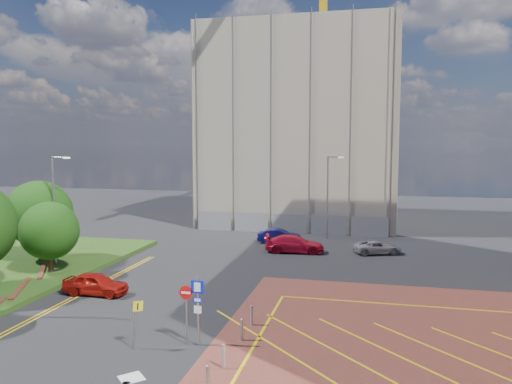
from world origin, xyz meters
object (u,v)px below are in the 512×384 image
(lamp_left_far, at_px, (55,206))
(car_red_left, at_px, (96,284))
(sign_cluster, at_px, (193,304))
(warning_sign, at_px, (136,318))
(lamp_back, at_px, (328,194))
(car_silver_back, at_px, (377,247))
(car_blue_back, at_px, (279,236))
(car_red_back, at_px, (294,244))
(tree_d, at_px, (39,214))
(tree_c, at_px, (49,231))

(lamp_left_far, relative_size, car_red_left, 2.02)
(sign_cluster, xyz_separation_m, warning_sign, (-2.37, -1.00, -0.52))
(lamp_back, bearing_deg, car_red_left, -120.13)
(car_silver_back, bearing_deg, car_red_left, 112.93)
(warning_sign, xyz_separation_m, car_blue_back, (1.99, 24.81, -0.78))
(car_red_back, distance_m, car_silver_back, 6.89)
(sign_cluster, relative_size, warning_sign, 1.43)
(tree_d, height_order, car_silver_back, tree_d)
(lamp_left_far, height_order, car_red_back, lamp_left_far)
(tree_c, height_order, sign_cluster, tree_c)
(car_red_left, relative_size, car_blue_back, 1.01)
(warning_sign, bearing_deg, car_red_left, 131.56)
(tree_d, xyz_separation_m, lamp_back, (20.58, 15.00, 0.49))
(tree_c, height_order, lamp_left_far, lamp_left_far)
(sign_cluster, distance_m, car_red_left, 10.40)
(tree_c, xyz_separation_m, car_blue_back, (13.41, 14.80, -2.54))
(warning_sign, bearing_deg, tree_d, 137.94)
(lamp_back, xyz_separation_m, car_red_back, (-2.23, -6.71, -3.64))
(tree_d, relative_size, car_blue_back, 1.54)
(lamp_back, height_order, warning_sign, lamp_back)
(tree_c, relative_size, sign_cluster, 1.53)
(tree_c, bearing_deg, car_red_left, -30.46)
(tree_d, height_order, warning_sign, tree_d)
(tree_d, bearing_deg, car_blue_back, 35.71)
(car_red_left, relative_size, car_red_back, 0.80)
(tree_d, height_order, car_blue_back, tree_d)
(tree_d, xyz_separation_m, car_red_back, (18.35, 8.29, -3.15))
(tree_c, bearing_deg, car_red_back, 36.33)
(lamp_left_far, xyz_separation_m, car_blue_back, (14.33, 12.80, -4.01))
(car_red_left, bearing_deg, lamp_back, -30.53)
(lamp_back, xyz_separation_m, car_silver_back, (4.59, -5.70, -3.81))
(lamp_left_far, xyz_separation_m, sign_cluster, (14.72, -11.02, -2.71))
(tree_c, height_order, tree_d, tree_d)
(car_blue_back, bearing_deg, car_red_back, -153.07)
(lamp_left_far, relative_size, car_red_back, 1.61)
(tree_d, bearing_deg, lamp_left_far, -25.68)
(tree_c, distance_m, car_red_left, 6.66)
(sign_cluster, relative_size, car_red_left, 0.81)
(lamp_left_far, height_order, sign_cluster, lamp_left_far)
(sign_cluster, bearing_deg, tree_d, 144.42)
(tree_d, distance_m, sign_cluster, 20.74)
(lamp_back, height_order, car_red_left, lamp_back)
(lamp_back, bearing_deg, warning_sign, -102.39)
(warning_sign, distance_m, car_red_left, 9.24)
(tree_c, relative_size, car_red_left, 1.24)
(lamp_left_far, bearing_deg, warning_sign, -44.23)
(lamp_back, distance_m, sign_cluster, 27.38)
(warning_sign, xyz_separation_m, car_silver_back, (10.75, 22.32, -0.88))
(tree_d, bearing_deg, lamp_back, 36.09)
(tree_c, bearing_deg, car_silver_back, 29.02)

